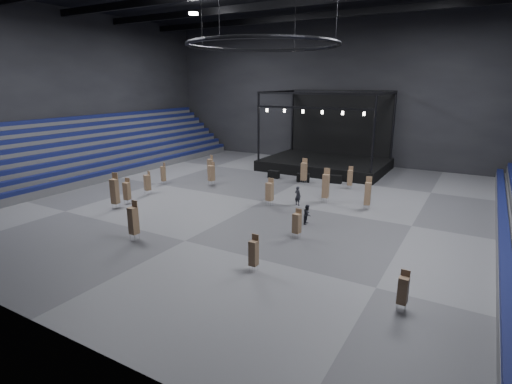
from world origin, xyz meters
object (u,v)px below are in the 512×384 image
Objects in this scene: chair_stack_3 at (326,185)px; chair_stack_10 at (270,191)px; chair_stack_6 at (211,173)px; chair_stack_11 at (210,167)px; flight_case_mid at (303,178)px; chair_stack_8 at (297,223)px; chair_stack_5 at (133,220)px; chair_stack_7 at (163,173)px; man_center at (298,196)px; chair_stack_14 at (115,191)px; chair_stack_0 at (368,193)px; chair_stack_12 at (304,171)px; chair_stack_1 at (147,182)px; flight_case_right at (336,179)px; flight_case_left at (274,174)px; chair_stack_4 at (350,177)px; stage at (328,156)px; crew_member at (307,214)px; chair_stack_13 at (254,252)px; chair_stack_2 at (127,191)px; chair_stack_9 at (403,290)px.

chair_stack_10 is (-3.78, -3.21, -0.28)m from chair_stack_3.
chair_stack_6 is 0.94× the size of chair_stack_11.
flight_case_mid is 0.65× the size of chair_stack_8.
chair_stack_5 is 1.20× the size of chair_stack_7.
chair_stack_14 is at bearing 50.84° from man_center.
flight_case_mid is 0.48× the size of chair_stack_0.
chair_stack_1 is at bearing -140.42° from chair_stack_12.
man_center is at bearing -91.60° from flight_case_right.
chair_stack_4 reaches higher than flight_case_left.
chair_stack_5 is at bearing -96.14° from stage.
chair_stack_14 reaches higher than crew_member.
chair_stack_13 is at bearing -83.60° from chair_stack_8.
chair_stack_5 is at bearing -124.36° from chair_stack_3.
flight_case_left is at bearing 138.35° from chair_stack_3.
chair_stack_1 is 0.94× the size of chair_stack_10.
chair_stack_14 is 15.86m from crew_member.
flight_case_mid is at bearing 0.10° from flight_case_left.
chair_stack_2 reaches higher than flight_case_right.
flight_case_right is at bearing 3.70° from crew_member.
chair_stack_13 is at bearing -65.28° from flight_case_left.
chair_stack_4 is 14.82m from chair_stack_11.
man_center is at bearing 66.97° from chair_stack_5.
chair_stack_4 is at bearing -2.55° from flight_case_left.
chair_stack_3 is 1.42× the size of chair_stack_13.
stage is 7.55m from flight_case_right.
stage reaches higher than flight_case_right.
chair_stack_0 is at bearing 28.67° from chair_stack_7.
chair_stack_12 is at bearing 118.56° from chair_stack_8.
chair_stack_0 is 20.42m from chair_stack_7.
chair_stack_1 is at bearing 176.71° from chair_stack_8.
flight_case_mid is at bearing 111.00° from chair_stack_12.
stage is 9.81m from chair_stack_4.
chair_stack_6 is 1.46× the size of man_center.
chair_stack_9 is at bearing 1.29° from chair_stack_13.
chair_stack_4 is (0.45, 5.54, -0.36)m from chair_stack_3.
chair_stack_14 is (-15.64, 4.12, 0.42)m from chair_stack_13.
chair_stack_7 is (-16.64, -2.19, -0.38)m from chair_stack_3.
flight_case_mid is 17.88m from chair_stack_2.
chair_stack_5 is (-3.04, -28.22, -0.06)m from stage.
chair_stack_1 reaches higher than chair_stack_9.
stage reaches higher than chair_stack_13.
stage is 24.67m from chair_stack_2.
flight_case_mid is 14.50m from chair_stack_7.
flight_case_mid is (3.49, 0.01, 0.03)m from flight_case_left.
chair_stack_13 is at bearing -63.41° from chair_stack_10.
chair_stack_14 is at bearing -81.02° from chair_stack_6.
chair_stack_13 is at bearing -26.28° from chair_stack_6.
chair_stack_0 is 6.45m from crew_member.
chair_stack_9 is (10.61, -21.55, 0.62)m from flight_case_right.
chair_stack_3 is 5.57m from chair_stack_4.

